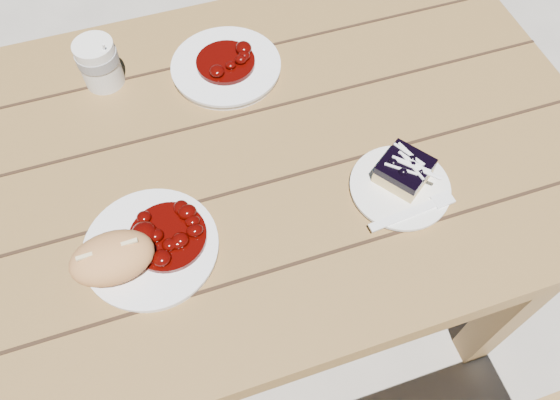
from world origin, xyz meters
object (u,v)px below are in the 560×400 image
object	(u,v)px
second_plate	(226,67)
coffee_cup	(99,63)
blueberry_cake	(404,170)
dessert_plate	(400,188)
main_plate	(152,248)
bread_roll	(112,258)
picnic_table	(74,246)

from	to	relation	value
second_plate	coffee_cup	bearing A→B (deg)	168.62
blueberry_cake	coffee_cup	size ratio (longest dim) A/B	1.15
coffee_cup	dessert_plate	bearing A→B (deg)	-43.18
second_plate	main_plate	bearing A→B (deg)	-122.27
dessert_plate	second_plate	size ratio (longest dim) A/B	0.79
bread_roll	second_plate	size ratio (longest dim) A/B	0.61
blueberry_cake	bread_roll	bearing A→B (deg)	146.85
picnic_table	main_plate	size ratio (longest dim) A/B	9.58
blueberry_cake	second_plate	distance (m)	0.41
coffee_cup	second_plate	size ratio (longest dim) A/B	0.45
bread_roll	blueberry_cake	distance (m)	0.49
dessert_plate	picnic_table	bearing A→B (deg)	164.27
second_plate	dessert_plate	bearing A→B (deg)	-60.49
coffee_cup	blueberry_cake	bearing A→B (deg)	-41.47
blueberry_cake	coffee_cup	bearing A→B (deg)	103.38
dessert_plate	blueberry_cake	bearing A→B (deg)	56.31
main_plate	blueberry_cake	bearing A→B (deg)	-0.38
coffee_cup	picnic_table	bearing A→B (deg)	-120.36
picnic_table	second_plate	xyz separation A→B (m)	(0.38, 0.20, 0.17)
main_plate	bread_roll	xyz separation A→B (m)	(-0.05, -0.02, 0.04)
blueberry_cake	second_plate	size ratio (longest dim) A/B	0.51
picnic_table	dessert_plate	distance (m)	0.63
blueberry_cake	second_plate	bearing A→B (deg)	86.61
blueberry_cake	second_plate	world-z (taller)	blueberry_cake
dessert_plate	coffee_cup	xyz separation A→B (m)	(-0.44, 0.41, 0.04)
picnic_table	dessert_plate	size ratio (longest dim) A/B	12.10
bread_roll	main_plate	bearing A→B (deg)	19.98
main_plate	dessert_plate	distance (m)	0.43
bread_roll	blueberry_cake	world-z (taller)	bread_roll
bread_roll	picnic_table	bearing A→B (deg)	121.73
blueberry_cake	dessert_plate	bearing A→B (deg)	-158.84
main_plate	dessert_plate	bearing A→B (deg)	-2.41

